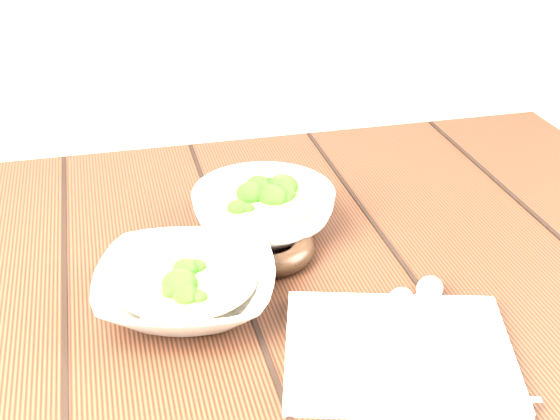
% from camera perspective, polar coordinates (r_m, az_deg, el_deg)
% --- Properties ---
extents(table, '(1.20, 0.80, 0.75)m').
position_cam_1_polar(table, '(1.01, -1.84, -10.25)').
color(table, black).
rests_on(table, ground).
extents(soup_bowl_front, '(0.24, 0.24, 0.06)m').
position_cam_1_polar(soup_bowl_front, '(0.87, -6.89, -5.61)').
color(soup_bowl_front, silver).
rests_on(soup_bowl_front, table).
extents(soup_bowl_back, '(0.20, 0.20, 0.07)m').
position_cam_1_polar(soup_bowl_back, '(1.00, -1.21, 0.05)').
color(soup_bowl_back, silver).
rests_on(soup_bowl_back, table).
extents(trivet, '(0.14, 0.14, 0.03)m').
position_cam_1_polar(trivet, '(0.95, -0.99, -2.77)').
color(trivet, black).
rests_on(trivet, table).
extents(napkin, '(0.27, 0.24, 0.01)m').
position_cam_1_polar(napkin, '(0.81, 8.64, -10.17)').
color(napkin, '#BBAE9C').
rests_on(napkin, table).
extents(spoon_left, '(0.11, 0.17, 0.01)m').
position_cam_1_polar(spoon_left, '(0.84, 8.40, -7.95)').
color(spoon_left, '#A29F8F').
rests_on(spoon_left, napkin).
extents(spoon_right, '(0.11, 0.17, 0.01)m').
position_cam_1_polar(spoon_right, '(0.86, 10.56, -6.96)').
color(spoon_right, '#A29F8F').
rests_on(spoon_right, napkin).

